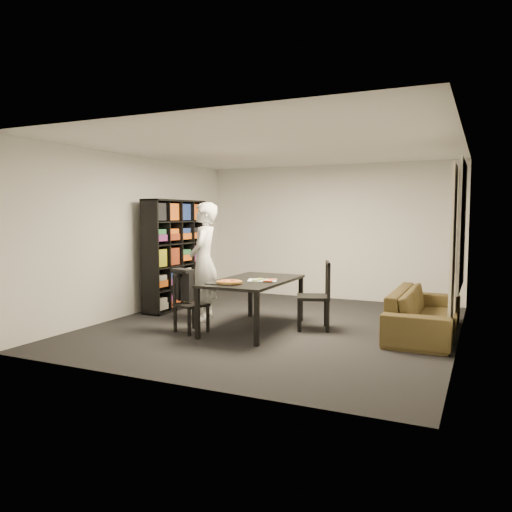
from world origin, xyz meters
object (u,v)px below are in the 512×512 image
at_px(person, 204,262).
at_px(sofa, 424,312).
at_px(baking_tray, 223,283).
at_px(dining_table, 253,284).
at_px(chair_left, 188,299).
at_px(chair_right, 320,291).
at_px(bookshelf, 175,254).
at_px(pepperoni_pizza, 229,282).

xyz_separation_m(person, sofa, (3.21, 0.49, -0.61)).
bearing_deg(person, baking_tray, 25.48).
bearing_deg(dining_table, chair_left, -147.78).
height_order(dining_table, chair_left, chair_left).
xyz_separation_m(chair_right, person, (-1.81, -0.17, 0.36)).
height_order(chair_right, baking_tray, chair_right).
height_order(bookshelf, chair_left, bookshelf).
bearing_deg(chair_right, baking_tray, -68.78).
relative_size(chair_left, pepperoni_pizza, 2.33).
bearing_deg(chair_right, pepperoni_pizza, -67.06).
distance_m(pepperoni_pizza, sofa, 2.71).
relative_size(person, pepperoni_pizza, 5.23).
bearing_deg(chair_left, bookshelf, 59.66).
distance_m(person, sofa, 3.30).
relative_size(dining_table, chair_right, 1.76).
distance_m(chair_left, pepperoni_pizza, 0.73).
bearing_deg(sofa, pepperoni_pizza, 117.60).
distance_m(chair_left, chair_right, 1.88).
relative_size(dining_table, baking_tray, 4.31).
relative_size(chair_left, person, 0.45).
relative_size(dining_table, pepperoni_pizza, 4.93).
bearing_deg(chair_right, dining_table, -85.82).
xyz_separation_m(dining_table, person, (-0.95, 0.23, 0.26)).
distance_m(bookshelf, sofa, 4.25).
relative_size(person, sofa, 0.87).
distance_m(dining_table, sofa, 2.40).
distance_m(bookshelf, pepperoni_pizza, 2.34).
xyz_separation_m(person, pepperoni_pizza, (0.84, -0.75, -0.17)).
bearing_deg(pepperoni_pizza, bookshelf, 141.73).
bearing_deg(person, bookshelf, -143.95).
bearing_deg(person, chair_right, 76.45).
height_order(pepperoni_pizza, sofa, pepperoni_pizza).
distance_m(baking_tray, pepperoni_pizza, 0.09).
distance_m(chair_left, person, 0.87).
xyz_separation_m(dining_table, sofa, (2.26, 0.72, -0.35)).
bearing_deg(dining_table, baking_tray, -109.15).
bearing_deg(chair_left, baking_tray, -74.56).
bearing_deg(bookshelf, dining_table, -25.43).
relative_size(dining_table, person, 0.94).
bearing_deg(bookshelf, sofa, -2.80).
bearing_deg(chair_left, chair_right, -41.13).
relative_size(dining_table, sofa, 0.82).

